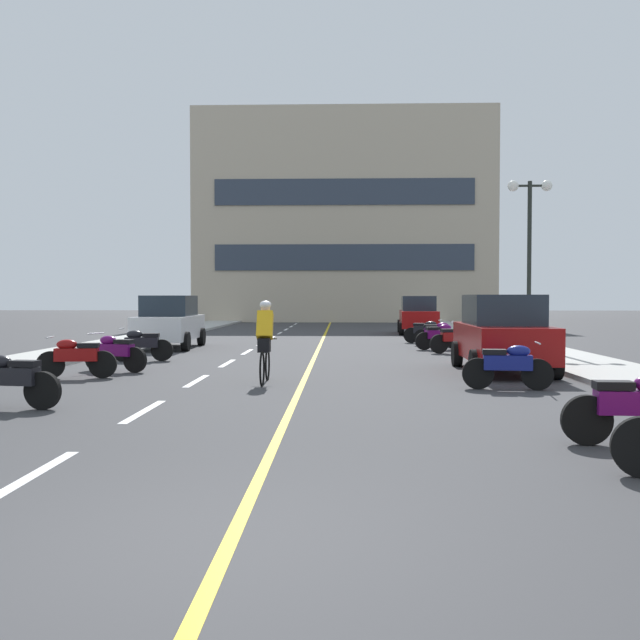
{
  "coord_description": "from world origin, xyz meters",
  "views": [
    {
      "loc": [
        1.05,
        -4.86,
        1.76
      ],
      "look_at": [
        0.39,
        16.66,
        1.07
      ],
      "focal_mm": 40.05,
      "sensor_mm": 36.0,
      "label": 1
    }
  ],
  "objects_px": {
    "parked_car_mid": "(169,322)",
    "motorcycle_9": "(438,333)",
    "motorcycle_8": "(440,336)",
    "parked_car_far": "(418,315)",
    "motorcycle_3": "(508,365)",
    "motorcycle_10": "(426,331)",
    "street_lamp_mid": "(530,226)",
    "motorcycle_7": "(456,338)",
    "motorcycle_1": "(636,406)",
    "motorcycle_4": "(76,357)",
    "cyclist_rider": "(265,340)",
    "parked_car_near": "(502,333)",
    "motorcycle_6": "(141,344)",
    "motorcycle_2": "(10,379)",
    "motorcycle_5": "(115,352)"
  },
  "relations": [
    {
      "from": "parked_car_mid",
      "to": "motorcycle_6",
      "type": "distance_m",
      "value": 5.04
    },
    {
      "from": "motorcycle_5",
      "to": "parked_car_mid",
      "type": "bearing_deg",
      "value": 94.36
    },
    {
      "from": "motorcycle_3",
      "to": "parked_car_near",
      "type": "bearing_deg",
      "value": 79.46
    },
    {
      "from": "motorcycle_4",
      "to": "cyclist_rider",
      "type": "distance_m",
      "value": 4.25
    },
    {
      "from": "motorcycle_8",
      "to": "street_lamp_mid",
      "type": "bearing_deg",
      "value": -5.01
    },
    {
      "from": "cyclist_rider",
      "to": "parked_car_mid",
      "type": "bearing_deg",
      "value": 113.9
    },
    {
      "from": "motorcycle_7",
      "to": "cyclist_rider",
      "type": "relative_size",
      "value": 0.94
    },
    {
      "from": "motorcycle_5",
      "to": "motorcycle_7",
      "type": "bearing_deg",
      "value": 33.23
    },
    {
      "from": "motorcycle_2",
      "to": "motorcycle_3",
      "type": "xyz_separation_m",
      "value": [
        8.4,
        2.58,
        0.0
      ]
    },
    {
      "from": "parked_car_near",
      "to": "motorcycle_9",
      "type": "height_order",
      "value": "parked_car_near"
    },
    {
      "from": "motorcycle_9",
      "to": "motorcycle_10",
      "type": "height_order",
      "value": "same"
    },
    {
      "from": "parked_car_mid",
      "to": "motorcycle_8",
      "type": "relative_size",
      "value": 2.54
    },
    {
      "from": "parked_car_far",
      "to": "motorcycle_7",
      "type": "height_order",
      "value": "parked_car_far"
    },
    {
      "from": "parked_car_mid",
      "to": "motorcycle_9",
      "type": "height_order",
      "value": "parked_car_mid"
    },
    {
      "from": "motorcycle_8",
      "to": "motorcycle_9",
      "type": "height_order",
      "value": "same"
    },
    {
      "from": "motorcycle_6",
      "to": "motorcycle_9",
      "type": "distance_m",
      "value": 10.98
    },
    {
      "from": "motorcycle_3",
      "to": "motorcycle_10",
      "type": "xyz_separation_m",
      "value": [
        0.05,
        13.65,
        0.0
      ]
    },
    {
      "from": "motorcycle_8",
      "to": "parked_car_mid",
      "type": "bearing_deg",
      "value": 177.35
    },
    {
      "from": "parked_car_far",
      "to": "motorcycle_1",
      "type": "height_order",
      "value": "parked_car_far"
    },
    {
      "from": "motorcycle_3",
      "to": "motorcycle_6",
      "type": "distance_m",
      "value": 10.44
    },
    {
      "from": "street_lamp_mid",
      "to": "motorcycle_5",
      "type": "distance_m",
      "value": 14.02
    },
    {
      "from": "street_lamp_mid",
      "to": "motorcycle_7",
      "type": "xyz_separation_m",
      "value": [
        -2.59,
        -1.23,
        -3.62
      ]
    },
    {
      "from": "motorcycle_1",
      "to": "motorcycle_2",
      "type": "bearing_deg",
      "value": 163.65
    },
    {
      "from": "parked_car_far",
      "to": "motorcycle_8",
      "type": "height_order",
      "value": "parked_car_far"
    },
    {
      "from": "motorcycle_3",
      "to": "motorcycle_7",
      "type": "xyz_separation_m",
      "value": [
        0.42,
        8.89,
        0.0
      ]
    },
    {
      "from": "motorcycle_3",
      "to": "motorcycle_6",
      "type": "relative_size",
      "value": 1.0
    },
    {
      "from": "motorcycle_8",
      "to": "motorcycle_9",
      "type": "xyz_separation_m",
      "value": [
        0.16,
        1.77,
        0.0
      ]
    },
    {
      "from": "street_lamp_mid",
      "to": "parked_car_far",
      "type": "xyz_separation_m",
      "value": [
        -2.5,
        10.62,
        -3.18
      ]
    },
    {
      "from": "parked_car_far",
      "to": "parked_car_mid",
      "type": "bearing_deg",
      "value": -134.1
    },
    {
      "from": "motorcycle_4",
      "to": "cyclist_rider",
      "type": "relative_size",
      "value": 0.96
    },
    {
      "from": "motorcycle_1",
      "to": "motorcycle_2",
      "type": "xyz_separation_m",
      "value": [
        -8.71,
        2.56,
        0.0
      ]
    },
    {
      "from": "motorcycle_3",
      "to": "motorcycle_7",
      "type": "distance_m",
      "value": 8.9
    },
    {
      "from": "motorcycle_2",
      "to": "motorcycle_4",
      "type": "relative_size",
      "value": 1.0
    },
    {
      "from": "motorcycle_6",
      "to": "street_lamp_mid",
      "type": "bearing_deg",
      "value": 20.3
    },
    {
      "from": "motorcycle_7",
      "to": "motorcycle_8",
      "type": "bearing_deg",
      "value": 101.4
    },
    {
      "from": "cyclist_rider",
      "to": "motorcycle_10",
      "type": "bearing_deg",
      "value": 69.39
    },
    {
      "from": "motorcycle_3",
      "to": "motorcycle_8",
      "type": "distance_m",
      "value": 10.37
    },
    {
      "from": "motorcycle_4",
      "to": "motorcycle_5",
      "type": "xyz_separation_m",
      "value": [
        0.39,
        1.42,
        0.0
      ]
    },
    {
      "from": "motorcycle_7",
      "to": "motorcycle_1",
      "type": "bearing_deg",
      "value": -90.45
    },
    {
      "from": "parked_car_far",
      "to": "motorcycle_8",
      "type": "bearing_deg",
      "value": -92.15
    },
    {
      "from": "motorcycle_4",
      "to": "motorcycle_7",
      "type": "xyz_separation_m",
      "value": [
        9.34,
        7.29,
        0.0
      ]
    },
    {
      "from": "motorcycle_6",
      "to": "parked_car_near",
      "type": "bearing_deg",
      "value": -15.81
    },
    {
      "from": "motorcycle_1",
      "to": "motorcycle_10",
      "type": "distance_m",
      "value": 18.78
    },
    {
      "from": "street_lamp_mid",
      "to": "parked_car_mid",
      "type": "distance_m",
      "value": 12.56
    },
    {
      "from": "parked_car_mid",
      "to": "motorcycle_1",
      "type": "xyz_separation_m",
      "value": [
        9.43,
        -15.93,
        -0.44
      ]
    },
    {
      "from": "motorcycle_8",
      "to": "parked_car_far",
      "type": "bearing_deg",
      "value": 87.85
    },
    {
      "from": "motorcycle_10",
      "to": "street_lamp_mid",
      "type": "bearing_deg",
      "value": -50.0
    },
    {
      "from": "parked_car_near",
      "to": "motorcycle_6",
      "type": "relative_size",
      "value": 2.48
    },
    {
      "from": "parked_car_near",
      "to": "motorcycle_8",
      "type": "height_order",
      "value": "parked_car_near"
    },
    {
      "from": "parked_car_far",
      "to": "cyclist_rider",
      "type": "distance_m",
      "value": 20.51
    }
  ]
}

